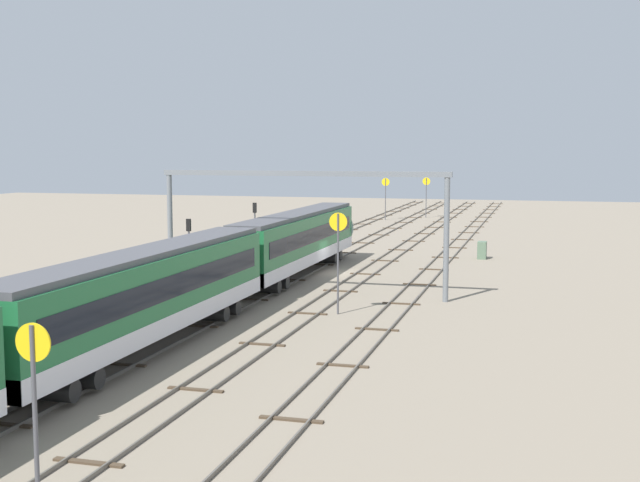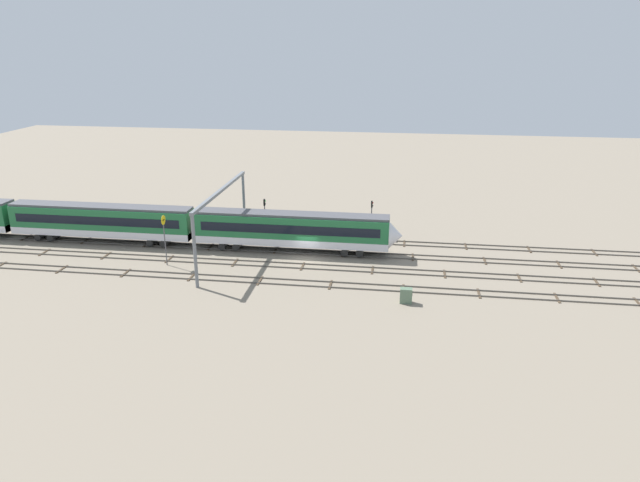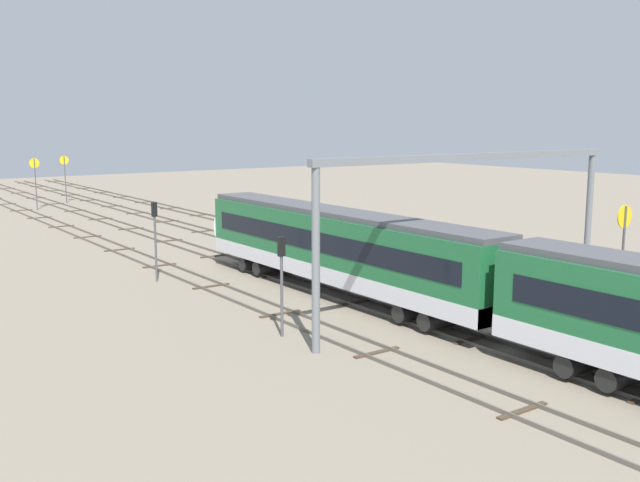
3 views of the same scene
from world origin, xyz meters
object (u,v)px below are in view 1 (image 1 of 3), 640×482
at_px(overhead_gantry, 302,200).
at_px(signal_light_trackside_approach, 189,241).
at_px(signal_light_trackside_departure, 255,222).
at_px(relay_cabinet, 482,250).
at_px(speed_sign_near_foreground, 426,191).
at_px(speed_sign_mid_trackside, 386,192).
at_px(speed_sign_distant_end, 35,402).
at_px(speed_sign_far_trackside, 338,247).

height_order(overhead_gantry, signal_light_trackside_approach, overhead_gantry).
relative_size(signal_light_trackside_departure, relay_cabinet, 3.21).
relative_size(overhead_gantry, speed_sign_near_foreground, 3.42).
bearing_deg(speed_sign_mid_trackside, signal_light_trackside_approach, 176.36).
relative_size(speed_sign_distant_end, signal_light_trackside_departure, 1.12).
distance_m(speed_sign_near_foreground, signal_light_trackside_departure, 49.28).
xyz_separation_m(speed_sign_distant_end, relay_cabinet, (57.45, -6.44, -2.85)).
xyz_separation_m(speed_sign_near_foreground, speed_sign_far_trackside, (-71.50, -4.90, 0.14)).
relative_size(speed_sign_mid_trackside, signal_light_trackside_departure, 1.17).
height_order(signal_light_trackside_approach, relay_cabinet, signal_light_trackside_approach).
height_order(speed_sign_near_foreground, signal_light_trackside_approach, speed_sign_near_foreground).
distance_m(signal_light_trackside_approach, relay_cabinet, 27.59).
height_order(speed_sign_distant_end, relay_cabinet, speed_sign_distant_end).
xyz_separation_m(signal_light_trackside_departure, relay_cabinet, (4.67, -19.87, -2.46)).
bearing_deg(speed_sign_distant_end, relay_cabinet, -6.39).
bearing_deg(overhead_gantry, speed_sign_near_foreground, 0.84).
bearing_deg(speed_sign_distant_end, signal_light_trackside_approach, 19.19).
height_order(speed_sign_near_foreground, speed_sign_mid_trackside, speed_sign_mid_trackside).
height_order(speed_sign_far_trackside, signal_light_trackside_departure, speed_sign_far_trackside).
bearing_deg(speed_sign_distant_end, signal_light_trackside_departure, 14.28).
bearing_deg(speed_sign_near_foreground, signal_light_trackside_approach, 172.27).
height_order(speed_sign_distant_end, signal_light_trackside_departure, speed_sign_distant_end).
bearing_deg(speed_sign_near_foreground, speed_sign_mid_trackside, 138.45).
distance_m(overhead_gantry, speed_sign_near_foreground, 65.86).
bearing_deg(speed_sign_far_trackside, speed_sign_distant_end, 179.83).
bearing_deg(speed_sign_mid_trackside, speed_sign_far_trackside, -171.56).
height_order(overhead_gantry, speed_sign_distant_end, overhead_gantry).
bearing_deg(signal_light_trackside_approach, signal_light_trackside_departure, 0.34).
relative_size(speed_sign_mid_trackside, signal_light_trackside_approach, 1.25).
xyz_separation_m(speed_sign_distant_end, signal_light_trackside_departure, (52.77, 13.44, -0.39)).
distance_m(speed_sign_near_foreground, signal_light_trackside_approach, 63.51).
relative_size(overhead_gantry, signal_light_trackside_approach, 4.22).
bearing_deg(relay_cabinet, signal_light_trackside_approach, 133.97).
xyz_separation_m(overhead_gantry, speed_sign_far_trackside, (-5.70, -3.93, -2.35)).
bearing_deg(speed_sign_mid_trackside, speed_sign_distant_end, -174.21).
bearing_deg(signal_light_trackside_approach, overhead_gantry, -106.82).
height_order(speed_sign_mid_trackside, relay_cabinet, speed_sign_mid_trackside).
xyz_separation_m(speed_sign_far_trackside, signal_light_trackside_approach, (8.58, 13.44, -0.96)).
relative_size(speed_sign_far_trackside, signal_light_trackside_approach, 1.29).
bearing_deg(speed_sign_mid_trackside, overhead_gantry, -174.44).
bearing_deg(speed_sign_near_foreground, overhead_gantry, -179.16).
xyz_separation_m(overhead_gantry, speed_sign_distant_end, (-35.48, -3.84, -2.75)).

